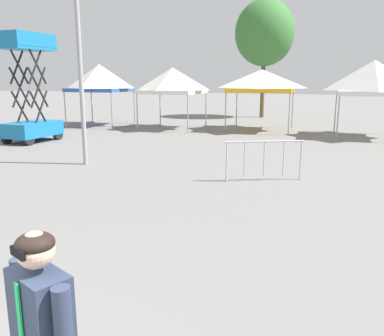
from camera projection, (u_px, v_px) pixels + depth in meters
The scene contains 8 objects.
canopy_tent_far_left at pixel (100, 78), 22.82m from camera, with size 3.08×3.08×3.40m.
canopy_tent_behind_left at pixel (173, 81), 21.37m from camera, with size 3.02×3.02×3.19m.
canopy_tent_center at pixel (262, 81), 20.71m from camera, with size 3.33×3.33×3.08m.
canopy_tent_left_of_center at pixel (374, 78), 18.16m from camera, with size 3.12×3.12×3.44m.
scissor_lift at pixel (31, 111), 17.18m from camera, with size 1.55×2.39×4.44m.
light_pole_near_lift at pixel (78, 20), 11.94m from camera, with size 0.36×0.36×7.52m.
tree_behind_tents_left at pixel (265, 33), 27.00m from camera, with size 3.92×3.92×7.73m.
crowd_barrier_by_lift at pixel (264, 153), 10.65m from camera, with size 1.93×0.92×1.08m.
Camera 1 is at (2.35, -0.79, 2.67)m, focal length 38.17 mm.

